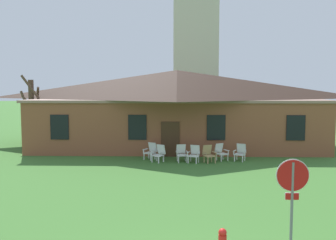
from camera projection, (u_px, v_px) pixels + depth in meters
brick_building at (177, 107)px, 27.12m from camera, size 19.48×10.40×5.37m
dome_tower at (195, 38)px, 41.67m from camera, size 5.18×5.18×20.91m
stop_sign at (292, 188)px, 9.05m from camera, size 0.81×0.07×2.45m
lawn_chair_by_porch at (151, 151)px, 21.52m from camera, size 0.84×0.86×0.96m
lawn_chair_near_door at (159, 153)px, 20.77m from camera, size 0.85×0.87×0.96m
lawn_chair_left_end at (182, 153)px, 20.84m from camera, size 0.71×0.75×0.96m
lawn_chair_middle at (194, 154)px, 20.61m from camera, size 0.77×0.82×0.96m
lawn_chair_right_end at (209, 154)px, 20.60m from camera, size 0.79×0.84×0.96m
lawn_chair_far_side at (221, 152)px, 21.20m from camera, size 0.84×0.86×0.96m
lawn_chair_under_eave at (240, 152)px, 21.08m from camera, size 0.81×0.84×0.96m
bare_tree_beside_building at (31, 110)px, 25.39m from camera, size 1.44×1.39×4.97m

